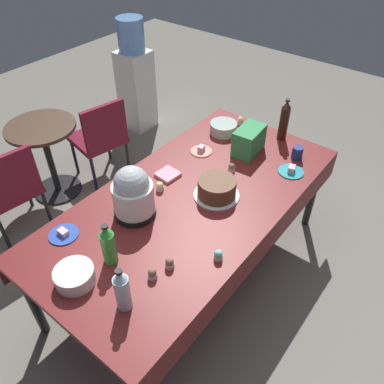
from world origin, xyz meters
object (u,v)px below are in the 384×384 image
Objects in this scene: soda_bottle_water at (122,290)px; soda_bottle_cola at (284,121)px; maroon_chair_left at (9,187)px; frosted_layer_cake at (217,189)px; cupcake_cocoa at (232,168)px; soda_bottle_lime_soda at (108,245)px; coffee_mug_tan at (120,185)px; cupcake_mint at (170,263)px; soda_carton at (249,140)px; round_cafe_table at (46,148)px; slow_cooker at (133,194)px; maroon_chair_right at (101,136)px; dessert_plate_cobalt at (64,234)px; water_cooler at (135,79)px; glass_salad_bowl at (223,128)px; cupcake_rose at (218,255)px; cupcake_lemon at (152,274)px; dessert_plate_teal at (291,171)px; ceramic_snack_bowl at (75,276)px; coffee_mug_navy at (298,153)px; potluck_table at (192,205)px; cupcake_berry at (160,186)px; dessert_plate_coral at (201,150)px; cupcake_vanilla at (240,121)px.

soda_bottle_water is 1.84m from soda_bottle_cola.
frosted_layer_cake is at bearing -65.75° from maroon_chair_left.
cupcake_cocoa is 0.25× the size of soda_bottle_lime_soda.
soda_bottle_water is at bearing -132.52° from coffee_mug_tan.
soda_bottle_cola is (1.52, 0.14, 0.13)m from cupcake_mint.
maroon_chair_left is at bearing 126.73° from soda_carton.
soda_bottle_cola reaches higher than maroon_chair_left.
cupcake_cocoa is 0.09× the size of round_cafe_table.
maroon_chair_right is (0.72, 1.20, -0.42)m from slow_cooker.
water_cooler is at bearing 35.20° from dessert_plate_cobalt.
cupcake_rose is (-1.10, -0.72, -0.01)m from glass_salad_bowl.
soda_bottle_water is 1.02× the size of soda_bottle_lime_soda.
cupcake_lemon is 0.08× the size of maroon_chair_right.
maroon_chair_left reaches higher than glass_salad_bowl.
maroon_chair_left is at bearing 124.41° from dessert_plate_teal.
cupcake_lemon is at bearing -125.20° from slow_cooker.
coffee_mug_tan is at bearing 84.70° from cupcake_rose.
dessert_plate_cobalt is at bearing 116.77° from cupcake_rose.
cupcake_rose is at bearing -32.40° from cupcake_lemon.
soda_bottle_lime_soda reaches higher than ceramic_snack_bowl.
dessert_plate_teal reaches higher than dessert_plate_cobalt.
coffee_mug_tan is (-0.35, 0.54, -0.02)m from frosted_layer_cake.
frosted_layer_cake reaches higher than ceramic_snack_bowl.
coffee_mug_navy is 1.05× the size of coffee_mug_tan.
potluck_table is 32.59× the size of cupcake_berry.
slow_cooker reaches higher than coffee_mug_navy.
slow_cooker is 0.29m from coffee_mug_tan.
potluck_table is at bearing 53.99° from cupcake_rose.
potluck_table is at bearing -88.22° from round_cafe_table.
dessert_plate_coral is 0.68m from soda_bottle_cola.
round_cafe_table is (-0.45, 1.65, -0.28)m from cupcake_cocoa.
frosted_layer_cake is at bearing -166.02° from cupcake_cocoa.
soda_bottle_cola reaches higher than coffee_mug_navy.
ceramic_snack_bowl reaches higher than dessert_plate_teal.
cupcake_vanilla is at bearing -10.54° from glass_salad_bowl.
cupcake_vanilla is 1.68m from cupcake_lemon.
maroon_chair_right is (-0.60, 1.13, -0.29)m from cupcake_vanilla.
cupcake_vanilla is (0.52, -0.01, 0.02)m from dessert_plate_coral.
coffee_mug_tan is at bearing 67.11° from cupcake_mint.
maroon_chair_right reaches higher than dessert_plate_coral.
maroon_chair_right is at bearing 90.44° from cupcake_cocoa.
soda_bottle_cola reaches higher than soda_bottle_lime_soda.
soda_carton reaches higher than coffee_mug_tan.
dessert_plate_coral is at bearing -86.22° from maroon_chair_right.
slow_cooker is at bearing -113.38° from coffee_mug_tan.
cupcake_berry is (-0.07, 0.22, 0.09)m from potluck_table.
dessert_plate_cobalt is at bearing 151.64° from potluck_table.
coffee_mug_navy reaches higher than cupcake_rose.
soda_bottle_lime_soda reaches higher than cupcake_lemon.
soda_bottle_cola is at bearing 5.10° from cupcake_mint.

